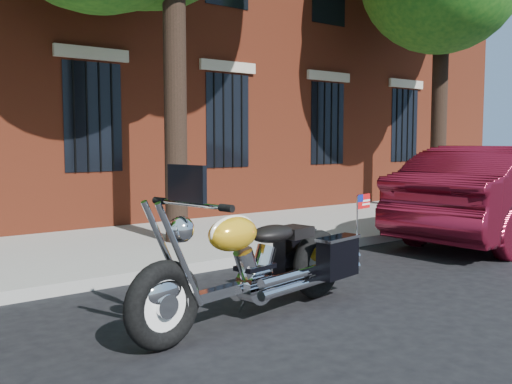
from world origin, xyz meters
TOP-DOWN VIEW (x-y plane):
  - ground at (0.00, 0.00)m, footprint 120.00×120.00m
  - curb at (0.00, 1.38)m, footprint 40.00×0.16m
  - sidewalk at (0.00, 3.26)m, footprint 40.00×3.60m
  - motorcycle at (-0.59, -0.72)m, footprint 3.11×1.20m
  - car_maroon at (5.48, 0.10)m, footprint 5.22×2.14m

SIDE VIEW (x-z plane):
  - ground at x=0.00m, z-range 0.00..0.00m
  - curb at x=0.00m, z-range 0.00..0.15m
  - sidewalk at x=0.00m, z-range 0.00..0.15m
  - motorcycle at x=-0.59m, z-range -0.25..1.30m
  - car_maroon at x=5.48m, z-range 0.00..1.68m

